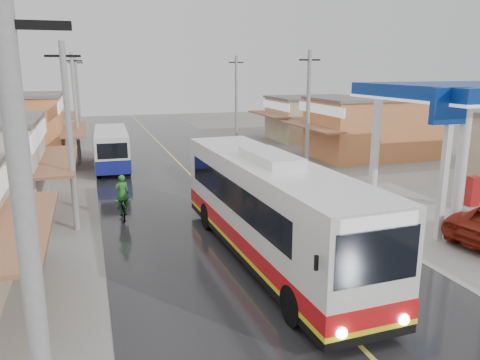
% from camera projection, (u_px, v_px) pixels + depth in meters
% --- Properties ---
extents(ground, '(120.00, 120.00, 0.00)m').
position_uv_depth(ground, '(313.00, 299.00, 14.41)').
color(ground, slate).
rests_on(ground, ground).
extents(road, '(12.00, 90.00, 0.02)m').
position_uv_depth(road, '(201.00, 185.00, 28.28)').
color(road, black).
rests_on(road, ground).
extents(centre_line, '(0.15, 90.00, 0.01)m').
position_uv_depth(centre_line, '(201.00, 185.00, 28.27)').
color(centre_line, '#D8CC4C').
rests_on(centre_line, road).
extents(shopfronts_right, '(11.00, 44.00, 4.80)m').
position_uv_depth(shopfronts_right, '(439.00, 179.00, 30.01)').
color(shopfronts_right, beige).
rests_on(shopfronts_right, ground).
extents(utility_poles_left, '(1.60, 50.00, 8.00)m').
position_uv_depth(utility_poles_left, '(79.00, 191.00, 27.10)').
color(utility_poles_left, gray).
rests_on(utility_poles_left, ground).
extents(utility_poles_right, '(1.60, 36.00, 8.00)m').
position_uv_depth(utility_poles_right, '(306.00, 177.00, 30.38)').
color(utility_poles_right, gray).
rests_on(utility_poles_right, ground).
extents(coach_bus, '(3.30, 12.94, 4.01)m').
position_uv_depth(coach_bus, '(269.00, 209.00, 17.01)').
color(coach_bus, silver).
rests_on(coach_bus, road).
extents(second_bus, '(2.47, 8.16, 2.68)m').
position_uv_depth(second_bus, '(112.00, 148.00, 32.86)').
color(second_bus, silver).
rests_on(second_bus, road).
extents(cyclist, '(0.71, 1.99, 2.14)m').
position_uv_depth(cyclist, '(123.00, 204.00, 21.99)').
color(cyclist, black).
rests_on(cyclist, ground).
extents(tricycle_near, '(1.78, 2.25, 1.71)m').
position_uv_depth(tricycle_near, '(18.00, 237.00, 16.88)').
color(tricycle_near, '#26262D').
rests_on(tricycle_near, ground).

